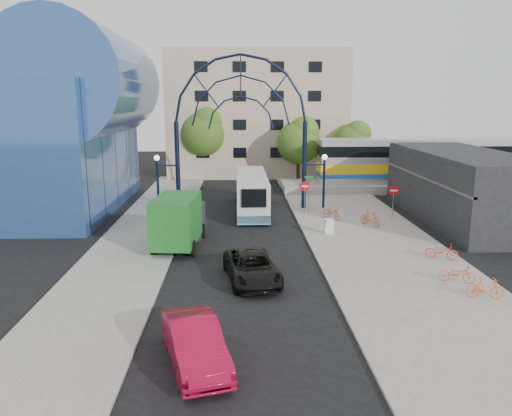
{
  "coord_description": "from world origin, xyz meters",
  "views": [
    {
      "loc": [
        -0.35,
        -25.12,
        8.72
      ],
      "look_at": [
        0.85,
        6.0,
        1.88
      ],
      "focal_mm": 35.0,
      "sensor_mm": 36.0,
      "label": 1
    }
  ],
  "objects_px": {
    "tree_north_b": "(204,131)",
    "bike_far_a": "(442,251)",
    "tree_north_c": "(353,141)",
    "green_truck": "(179,220)",
    "tree_north_a": "(300,140)",
    "bike_near_a": "(332,213)",
    "train_car": "(448,160)",
    "stop_sign": "(305,189)",
    "red_sedan": "(195,343)",
    "street_name_sign": "(309,186)",
    "bike_far_b": "(486,288)",
    "black_suv": "(252,268)",
    "bike_near_b": "(370,218)",
    "sandwich_board": "(329,225)",
    "city_bus": "(252,192)",
    "gateway_arch": "(241,101)",
    "bike_far_c": "(457,273)",
    "do_not_enter_sign": "(393,194)"
  },
  "relations": [
    {
      "from": "street_name_sign",
      "to": "green_truck",
      "type": "distance_m",
      "value": 12.42
    },
    {
      "from": "green_truck",
      "to": "bike_near_a",
      "type": "bearing_deg",
      "value": 34.4
    },
    {
      "from": "gateway_arch",
      "to": "tree_north_a",
      "type": "height_order",
      "value": "gateway_arch"
    },
    {
      "from": "gateway_arch",
      "to": "bike_far_a",
      "type": "height_order",
      "value": "gateway_arch"
    },
    {
      "from": "sandwich_board",
      "to": "bike_far_a",
      "type": "xyz_separation_m",
      "value": [
        5.22,
        -5.4,
        -0.18
      ]
    },
    {
      "from": "stop_sign",
      "to": "black_suv",
      "type": "xyz_separation_m",
      "value": [
        -4.46,
        -14.11,
        -1.29
      ]
    },
    {
      "from": "tree_north_b",
      "to": "tree_north_a",
      "type": "bearing_deg",
      "value": -21.8
    },
    {
      "from": "sandwich_board",
      "to": "green_truck",
      "type": "relative_size",
      "value": 0.15
    },
    {
      "from": "stop_sign",
      "to": "bike_far_c",
      "type": "xyz_separation_m",
      "value": [
        5.33,
        -14.94,
        -1.43
      ]
    },
    {
      "from": "stop_sign",
      "to": "tree_north_c",
      "type": "bearing_deg",
      "value": 65.31
    },
    {
      "from": "tree_north_b",
      "to": "black_suv",
      "type": "bearing_deg",
      "value": -82.5
    },
    {
      "from": "tree_north_c",
      "to": "green_truck",
      "type": "relative_size",
      "value": 1.01
    },
    {
      "from": "green_truck",
      "to": "gateway_arch",
      "type": "bearing_deg",
      "value": 73.73
    },
    {
      "from": "street_name_sign",
      "to": "bike_far_c",
      "type": "distance_m",
      "value": 16.38
    },
    {
      "from": "black_suv",
      "to": "city_bus",
      "type": "bearing_deg",
      "value": 79.65
    },
    {
      "from": "tree_north_c",
      "to": "green_truck",
      "type": "xyz_separation_m",
      "value": [
        -15.95,
        -23.84,
        -2.69
      ]
    },
    {
      "from": "gateway_arch",
      "to": "do_not_enter_sign",
      "type": "xyz_separation_m",
      "value": [
        11.0,
        -4.0,
        -6.58
      ]
    },
    {
      "from": "bike_far_b",
      "to": "train_car",
      "type": "bearing_deg",
      "value": -6.95
    },
    {
      "from": "black_suv",
      "to": "bike_near_b",
      "type": "bearing_deg",
      "value": 41.29
    },
    {
      "from": "bike_near_a",
      "to": "bike_far_c",
      "type": "xyz_separation_m",
      "value": [
        3.55,
        -12.93,
        -0.06
      ]
    },
    {
      "from": "tree_north_a",
      "to": "bike_near_a",
      "type": "bearing_deg",
      "value": -88.38
    },
    {
      "from": "stop_sign",
      "to": "tree_north_a",
      "type": "height_order",
      "value": "tree_north_a"
    },
    {
      "from": "tree_north_b",
      "to": "bike_far_a",
      "type": "relative_size",
      "value": 4.7
    },
    {
      "from": "street_name_sign",
      "to": "sandwich_board",
      "type": "relative_size",
      "value": 2.83
    },
    {
      "from": "train_car",
      "to": "bike_far_c",
      "type": "height_order",
      "value": "train_car"
    },
    {
      "from": "tree_north_a",
      "to": "green_truck",
      "type": "distance_m",
      "value": 24.19
    },
    {
      "from": "train_car",
      "to": "bike_far_b",
      "type": "relative_size",
      "value": 15.84
    },
    {
      "from": "train_car",
      "to": "green_truck",
      "type": "relative_size",
      "value": 3.89
    },
    {
      "from": "do_not_enter_sign",
      "to": "city_bus",
      "type": "height_order",
      "value": "city_bus"
    },
    {
      "from": "street_name_sign",
      "to": "tree_north_b",
      "type": "distance_m",
      "value": 19.81
    },
    {
      "from": "stop_sign",
      "to": "red_sedan",
      "type": "height_order",
      "value": "stop_sign"
    },
    {
      "from": "do_not_enter_sign",
      "to": "bike_near_a",
      "type": "distance_m",
      "value": 4.63
    },
    {
      "from": "do_not_enter_sign",
      "to": "street_name_sign",
      "type": "xyz_separation_m",
      "value": [
        -5.8,
        2.6,
        0.15
      ]
    },
    {
      "from": "bike_far_a",
      "to": "bike_far_c",
      "type": "relative_size",
      "value": 1.01
    },
    {
      "from": "train_car",
      "to": "bike_far_a",
      "type": "height_order",
      "value": "train_car"
    },
    {
      "from": "stop_sign",
      "to": "bike_far_b",
      "type": "bearing_deg",
      "value": -71.23
    },
    {
      "from": "bike_far_c",
      "to": "tree_north_c",
      "type": "bearing_deg",
      "value": 15.64
    },
    {
      "from": "green_truck",
      "to": "bike_far_a",
      "type": "height_order",
      "value": "green_truck"
    },
    {
      "from": "gateway_arch",
      "to": "bike_far_a",
      "type": "relative_size",
      "value": 8.02
    },
    {
      "from": "stop_sign",
      "to": "tree_north_c",
      "type": "distance_m",
      "value": 17.68
    },
    {
      "from": "stop_sign",
      "to": "city_bus",
      "type": "relative_size",
      "value": 0.24
    },
    {
      "from": "tree_north_a",
      "to": "green_truck",
      "type": "relative_size",
      "value": 1.08
    },
    {
      "from": "tree_north_a",
      "to": "bike_near_a",
      "type": "xyz_separation_m",
      "value": [
        0.45,
        -15.94,
        -3.99
      ]
    },
    {
      "from": "do_not_enter_sign",
      "to": "street_name_sign",
      "type": "height_order",
      "value": "street_name_sign"
    },
    {
      "from": "red_sedan",
      "to": "bike_near_a",
      "type": "distance_m",
      "value": 21.5
    },
    {
      "from": "tree_north_a",
      "to": "bike_far_c",
      "type": "height_order",
      "value": "tree_north_a"
    },
    {
      "from": "sandwich_board",
      "to": "black_suv",
      "type": "height_order",
      "value": "black_suv"
    },
    {
      "from": "red_sedan",
      "to": "bike_far_b",
      "type": "height_order",
      "value": "red_sedan"
    },
    {
      "from": "tree_north_b",
      "to": "city_bus",
      "type": "height_order",
      "value": "tree_north_b"
    },
    {
      "from": "tree_north_b",
      "to": "bike_far_a",
      "type": "distance_m",
      "value": 33.15
    }
  ]
}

